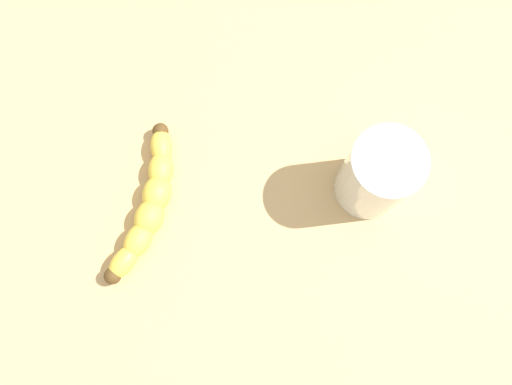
{
  "coord_description": "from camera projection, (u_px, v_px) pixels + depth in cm",
  "views": [
    {
      "loc": [
        -9.49,
        -0.05,
        66.91
      ],
      "look_at": [
        4.66,
        1.14,
        5.0
      ],
      "focal_mm": 36.7,
      "sensor_mm": 36.0,
      "label": 1
    }
  ],
  "objects": [
    {
      "name": "wooden_tabletop",
      "position": [
        262.0,
        235.0,
        0.66
      ],
      "size": [
        120.0,
        120.0,
        3.0
      ],
      "primitive_type": "cube",
      "color": "tan",
      "rests_on": "ground"
    },
    {
      "name": "smoothie_glass",
      "position": [
        376.0,
        176.0,
        0.6
      ],
      "size": [
        8.2,
        8.2,
        12.26
      ],
      "color": "silver",
      "rests_on": "wooden_tabletop"
    },
    {
      "name": "banana",
      "position": [
        148.0,
        204.0,
        0.63
      ],
      "size": [
        20.38,
        7.16,
        3.48
      ],
      "rotation": [
        0.0,
        0.0,
        6.1
      ],
      "color": "yellow",
      "rests_on": "wooden_tabletop"
    }
  ]
}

